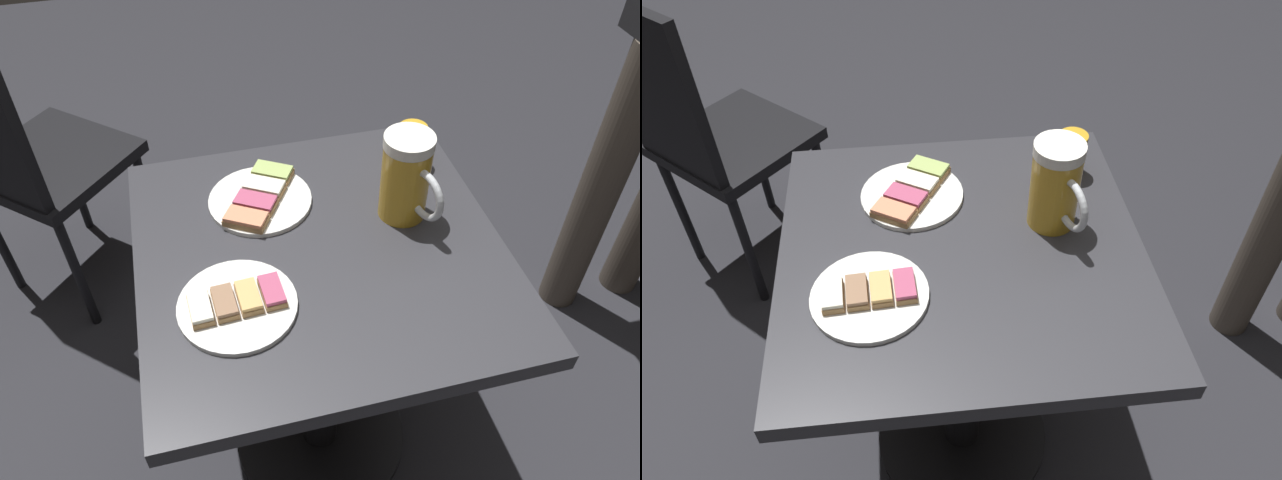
% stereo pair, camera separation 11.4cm
% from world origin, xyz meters
% --- Properties ---
extents(ground_plane, '(6.00, 6.00, 0.00)m').
position_xyz_m(ground_plane, '(0.00, 0.00, 0.00)').
color(ground_plane, '#28282D').
extents(cafe_table, '(0.67, 0.68, 0.71)m').
position_xyz_m(cafe_table, '(0.00, 0.00, 0.54)').
color(cafe_table, black).
rests_on(cafe_table, ground_plane).
extents(plate_near, '(0.21, 0.21, 0.03)m').
position_xyz_m(plate_near, '(-0.10, 0.17, 0.72)').
color(plate_near, white).
rests_on(plate_near, cafe_table).
extents(plate_far, '(0.21, 0.21, 0.03)m').
position_xyz_m(plate_far, '(0.15, 0.08, 0.72)').
color(plate_far, white).
rests_on(plate_far, cafe_table).
extents(beer_mug, '(0.15, 0.09, 0.18)m').
position_xyz_m(beer_mug, '(0.05, -0.18, 0.80)').
color(beer_mug, gold).
rests_on(beer_mug, cafe_table).
extents(beer_glass_small, '(0.06, 0.06, 0.09)m').
position_xyz_m(beer_glass_small, '(0.20, -0.25, 0.75)').
color(beer_glass_small, gold).
rests_on(beer_glass_small, cafe_table).
extents(cafe_chair, '(0.54, 0.54, 0.93)m').
position_xyz_m(cafe_chair, '(0.71, 0.64, 0.53)').
color(cafe_chair, black).
rests_on(cafe_chair, ground_plane).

